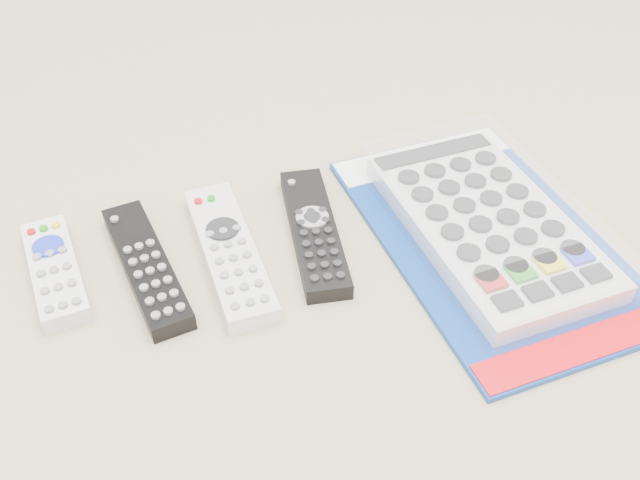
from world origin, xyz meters
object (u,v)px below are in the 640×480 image
object	(u,v)px
jumbo_remote_packaged	(488,222)
remote_large_black	(314,231)
remote_slim_black	(146,266)
remote_small_grey	(55,271)
remote_silver_dvd	(229,252)

from	to	relation	value
jumbo_remote_packaged	remote_large_black	bearing A→B (deg)	159.20
remote_slim_black	remote_small_grey	bearing A→B (deg)	158.12
remote_silver_dvd	jumbo_remote_packaged	bearing A→B (deg)	-11.78
remote_slim_black	remote_silver_dvd	distance (m)	0.09
remote_large_black	jumbo_remote_packaged	bearing A→B (deg)	-9.39
remote_silver_dvd	remote_small_grey	bearing A→B (deg)	169.44
remote_slim_black	remote_silver_dvd	world-z (taller)	remote_silver_dvd
remote_slim_black	remote_large_black	size ratio (longest dim) A/B	0.98
jumbo_remote_packaged	remote_slim_black	bearing A→B (deg)	167.57
remote_small_grey	remote_slim_black	bearing A→B (deg)	-20.04
remote_slim_black	remote_large_black	bearing A→B (deg)	-8.64
remote_small_grey	remote_slim_black	distance (m)	0.09
remote_small_grey	remote_large_black	world-z (taller)	remote_small_grey
remote_small_grey	remote_silver_dvd	xyz separation A→B (m)	(0.17, -0.03, 0.00)
remote_small_grey	remote_large_black	size ratio (longest dim) A/B	0.77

